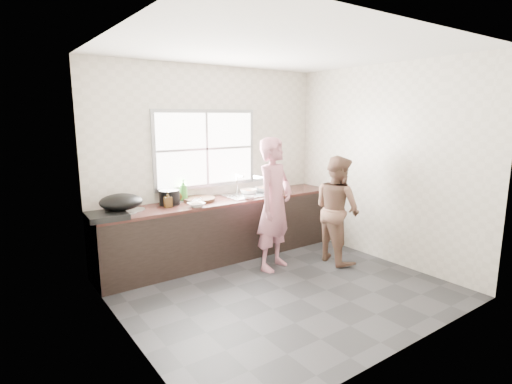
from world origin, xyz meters
TOP-DOWN VIEW (x-y plane):
  - floor at (0.00, 0.00)m, footprint 3.60×3.20m
  - ceiling at (0.00, 0.00)m, footprint 3.60×3.20m
  - wall_back at (0.00, 1.60)m, footprint 3.60×0.01m
  - wall_left at (-1.80, 0.00)m, footprint 0.01×3.20m
  - wall_right at (1.80, 0.00)m, footprint 0.01×3.20m
  - wall_front at (0.00, -1.60)m, footprint 3.60×0.01m
  - cabinet at (0.00, 1.29)m, footprint 3.60×0.62m
  - countertop at (0.00, 1.29)m, footprint 3.60×0.64m
  - sink at (0.35, 1.29)m, footprint 0.55×0.45m
  - faucet at (0.35, 1.49)m, footprint 0.02×0.02m
  - window_frame at (-0.10, 1.59)m, footprint 1.60×0.05m
  - window_glazing at (-0.10, 1.57)m, footprint 1.50×0.01m
  - woman at (0.34, 0.57)m, footprint 0.70×0.58m
  - person_side at (1.21, 0.28)m, footprint 0.66×0.79m
  - cutting_board at (-0.34, 1.38)m, footprint 0.49×0.49m
  - cleaver at (-0.41, 1.31)m, footprint 0.19×0.18m
  - bowl_mince at (-0.54, 1.08)m, footprint 0.23×0.23m
  - bowl_crabs at (0.48, 1.37)m, footprint 0.20×0.20m
  - bowl_held at (0.29, 1.08)m, footprint 0.23×0.23m
  - black_pot at (-0.76, 1.40)m, footprint 0.34×0.34m
  - plate_food at (-0.60, 1.52)m, footprint 0.28×0.28m
  - bottle_green at (-0.52, 1.48)m, footprint 0.15×0.15m
  - bottle_brown_tall at (-0.84, 1.27)m, footprint 0.09×0.09m
  - bottle_brown_short at (-0.54, 1.52)m, footprint 0.18×0.18m
  - glass_jar at (-0.85, 1.37)m, footprint 0.10×0.10m
  - burner at (-1.64, 1.14)m, footprint 0.45×0.45m
  - wok at (-1.44, 1.23)m, footprint 0.50×0.50m
  - dish_rack at (0.81, 1.33)m, footprint 0.37×0.27m
  - pot_lid_left at (-1.38, 1.25)m, footprint 0.29×0.29m
  - pot_lid_right at (-1.26, 1.35)m, footprint 0.33×0.33m

SIDE VIEW (x-z plane):
  - floor at x=0.00m, z-range -0.01..0.00m
  - cabinet at x=0.00m, z-range 0.00..0.82m
  - person_side at x=1.21m, z-range 0.00..1.48m
  - woman at x=0.34m, z-range 0.00..1.63m
  - countertop at x=0.00m, z-range 0.82..0.86m
  - sink at x=0.35m, z-range 0.85..0.88m
  - pot_lid_left at x=-1.38m, z-range 0.86..0.87m
  - pot_lid_right at x=-1.26m, z-range 0.86..0.87m
  - plate_food at x=-0.60m, z-range 0.86..0.88m
  - cutting_board at x=-0.34m, z-range 0.86..0.90m
  - bowl_mince at x=-0.54m, z-range 0.86..0.91m
  - bowl_held at x=0.29m, z-range 0.86..0.92m
  - bowl_crabs at x=0.48m, z-range 0.86..0.92m
  - burner at x=-1.64m, z-range 0.86..0.92m
  - cleaver at x=-0.41m, z-range 0.90..0.91m
  - glass_jar at x=-0.85m, z-range 0.86..0.97m
  - bottle_brown_tall at x=-0.84m, z-range 0.86..1.05m
  - bottle_brown_short at x=-0.54m, z-range 0.86..1.05m
  - black_pot at x=-0.76m, z-range 0.86..1.05m
  - dish_rack at x=0.81m, z-range 0.86..1.13m
  - faucet at x=0.35m, z-range 0.86..1.16m
  - wok at x=-1.44m, z-range 0.92..1.11m
  - bottle_green at x=-0.52m, z-range 0.86..1.17m
  - wall_back at x=0.00m, z-range 0.00..2.70m
  - wall_left at x=-1.80m, z-range 0.00..2.70m
  - wall_right at x=1.80m, z-range 0.00..2.70m
  - wall_front at x=0.00m, z-range 0.00..2.70m
  - window_glazing at x=-0.10m, z-range 1.05..2.05m
  - window_frame at x=-0.10m, z-range 1.00..2.10m
  - ceiling at x=0.00m, z-range 2.70..2.71m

